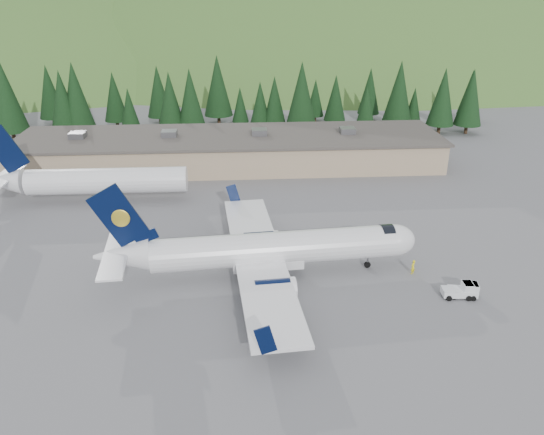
{
  "coord_description": "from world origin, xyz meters",
  "views": [
    {
      "loc": [
        -3.72,
        -49.23,
        28.54
      ],
      "look_at": [
        0.0,
        6.0,
        4.0
      ],
      "focal_mm": 35.0,
      "sensor_mm": 36.0,
      "label": 1
    }
  ],
  "objects_px": {
    "airliner": "(267,250)",
    "baggage_tug_b": "(466,290)",
    "terminal_building": "(230,150)",
    "second_airliner": "(86,180)",
    "ramp_worker": "(413,267)",
    "baggage_tug_a": "(460,290)"
  },
  "relations": [
    {
      "from": "airliner",
      "to": "ramp_worker",
      "type": "xyz_separation_m",
      "value": [
        15.61,
        -0.76,
        -2.17
      ]
    },
    {
      "from": "airliner",
      "to": "baggage_tug_a",
      "type": "distance_m",
      "value": 19.79
    },
    {
      "from": "second_airliner",
      "to": "terminal_building",
      "type": "height_order",
      "value": "second_airliner"
    },
    {
      "from": "airliner",
      "to": "terminal_building",
      "type": "bearing_deg",
      "value": 91.49
    },
    {
      "from": "baggage_tug_a",
      "to": "ramp_worker",
      "type": "bearing_deg",
      "value": 128.11
    },
    {
      "from": "airliner",
      "to": "baggage_tug_a",
      "type": "xyz_separation_m",
      "value": [
        18.86,
        -5.54,
        -2.29
      ]
    },
    {
      "from": "second_airliner",
      "to": "baggage_tug_a",
      "type": "height_order",
      "value": "second_airliner"
    },
    {
      "from": "second_airliner",
      "to": "terminal_building",
      "type": "xyz_separation_m",
      "value": [
        19.91,
        16.0,
        -0.7
      ]
    },
    {
      "from": "airliner",
      "to": "terminal_building",
      "type": "distance_m",
      "value": 38.29
    },
    {
      "from": "second_airliner",
      "to": "ramp_worker",
      "type": "xyz_separation_m",
      "value": [
        39.55,
        -22.84,
        -2.51
      ]
    },
    {
      "from": "airliner",
      "to": "baggage_tug_b",
      "type": "bearing_deg",
      "value": -20.39
    },
    {
      "from": "airliner",
      "to": "baggage_tug_a",
      "type": "bearing_deg",
      "value": -20.9
    },
    {
      "from": "second_airliner",
      "to": "baggage_tug_b",
      "type": "bearing_deg",
      "value": -32.46
    },
    {
      "from": "second_airliner",
      "to": "baggage_tug_a",
      "type": "relative_size",
      "value": 9.17
    },
    {
      "from": "airliner",
      "to": "ramp_worker",
      "type": "height_order",
      "value": "airliner"
    },
    {
      "from": "airliner",
      "to": "baggage_tug_b",
      "type": "xyz_separation_m",
      "value": [
        19.44,
        -5.52,
        -2.32
      ]
    },
    {
      "from": "airliner",
      "to": "baggage_tug_b",
      "type": "relative_size",
      "value": 11.24
    },
    {
      "from": "second_airliner",
      "to": "terminal_building",
      "type": "distance_m",
      "value": 25.55
    },
    {
      "from": "airliner",
      "to": "second_airliner",
      "type": "relative_size",
      "value": 1.23
    },
    {
      "from": "baggage_tug_b",
      "to": "baggage_tug_a",
      "type": "bearing_deg",
      "value": -167.26
    },
    {
      "from": "ramp_worker",
      "to": "second_airliner",
      "type": "bearing_deg",
      "value": -73.48
    },
    {
      "from": "terminal_building",
      "to": "ramp_worker",
      "type": "relative_size",
      "value": 43.67
    }
  ]
}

